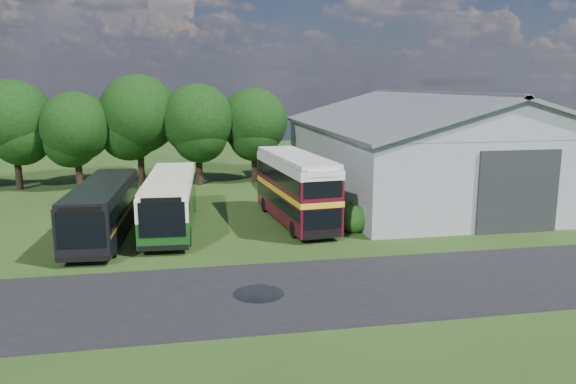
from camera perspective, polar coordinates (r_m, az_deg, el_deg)
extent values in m
plane|color=#1F3711|center=(27.34, -0.75, -7.86)|extent=(120.00, 120.00, 0.00)
cube|color=black|center=(25.30, 7.28, -9.55)|extent=(60.00, 8.00, 0.02)
cylinder|color=black|center=(24.34, -3.01, -10.32)|extent=(2.20, 2.20, 0.01)
cube|color=gray|center=(46.24, 14.24, 3.13)|extent=(18.00, 24.00, 5.50)
cube|color=#2D3033|center=(35.85, 22.36, 0.00)|extent=(5.20, 0.18, 5.00)
cylinder|color=black|center=(52.24, -25.72, 2.09)|extent=(0.56, 0.56, 3.42)
sphere|color=black|center=(51.83, -26.11, 6.66)|extent=(6.46, 6.46, 6.46)
cylinder|color=black|center=(50.23, -20.47, 1.97)|extent=(0.56, 0.56, 3.06)
sphere|color=black|center=(49.82, -20.76, 6.22)|extent=(5.78, 5.78, 5.78)
cylinder|color=black|center=(50.88, -14.69, 2.72)|extent=(0.56, 0.56, 3.60)
sphere|color=black|center=(50.45, -14.94, 7.67)|extent=(6.80, 6.80, 6.80)
cylinder|color=black|center=(49.81, -9.01, 2.61)|extent=(0.56, 0.56, 3.31)
sphere|color=black|center=(49.39, -9.15, 7.26)|extent=(6.26, 6.26, 6.26)
cylinder|color=black|center=(51.01, -3.41, 2.84)|extent=(0.56, 0.56, 3.17)
sphere|color=black|center=(50.60, -3.46, 7.19)|extent=(5.98, 5.98, 5.98)
sphere|color=#194714|center=(34.22, 6.75, -4.03)|extent=(1.70, 1.70, 1.70)
sphere|color=#194714|center=(36.07, 5.80, -3.22)|extent=(1.60, 1.60, 1.60)
sphere|color=#194714|center=(37.93, 4.93, -2.49)|extent=(1.80, 1.80, 1.80)
cube|color=#113E12|center=(35.15, -11.87, -0.78)|extent=(3.41, 12.00, 2.95)
cube|color=#470A17|center=(35.69, 0.77, 0.56)|extent=(3.60, 10.45, 4.10)
cube|color=black|center=(34.18, -18.26, -1.53)|extent=(3.28, 11.63, 2.86)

